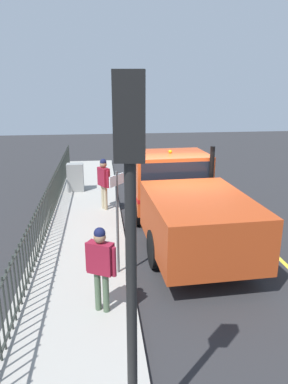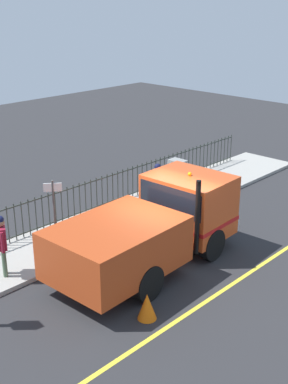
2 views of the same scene
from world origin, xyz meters
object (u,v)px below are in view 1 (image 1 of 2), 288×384
object	(u,v)px
utility_cabinet	(75,177)
traffic_light_near	(130,204)
street_sign	(117,211)
work_truck	(181,197)
pedestrian_distant	(101,261)
worker_standing	(104,179)
traffic_cone	(269,258)

from	to	relation	value
utility_cabinet	traffic_light_near	bearing A→B (deg)	97.00
traffic_light_near	street_sign	distance (m)	4.43
work_truck	utility_cabinet	bearing A→B (deg)	122.10
street_sign	work_truck	bearing A→B (deg)	-133.30
work_truck	pedestrian_distant	world-z (taller)	work_truck
pedestrian_distant	utility_cabinet	distance (m)	8.52
work_truck	street_sign	distance (m)	2.89
pedestrian_distant	utility_cabinet	xyz separation A→B (m)	(1.01, -8.45, -0.49)
worker_standing	street_sign	world-z (taller)	street_sign
street_sign	pedestrian_distant	bearing A→B (deg)	74.88
pedestrian_distant	utility_cabinet	world-z (taller)	pedestrian_distant
worker_standing	pedestrian_distant	distance (m)	6.00
work_truck	utility_cabinet	size ratio (longest dim) A/B	5.24
work_truck	utility_cabinet	world-z (taller)	work_truck
traffic_light_near	traffic_cone	distance (m)	6.17
traffic_light_near	traffic_cone	xyz separation A→B (m)	(-3.70, -4.00, -2.89)
work_truck	worker_standing	world-z (taller)	work_truck
utility_cabinet	traffic_cone	distance (m)	8.76
traffic_cone	street_sign	distance (m)	3.89
traffic_light_near	traffic_cone	size ratio (longest dim) A/B	6.56
utility_cabinet	traffic_cone	world-z (taller)	utility_cabinet
pedestrian_distant	traffic_cone	xyz separation A→B (m)	(-4.06, -1.32, -0.87)
worker_standing	street_sign	xyz separation A→B (m)	(-0.25, 4.54, 0.41)
worker_standing	traffic_light_near	size ratio (longest dim) A/B	0.42
worker_standing	pedestrian_distant	bearing A→B (deg)	-29.23
utility_cabinet	traffic_cone	size ratio (longest dim) A/B	1.74
work_truck	utility_cabinet	distance (m)	5.98
traffic_light_near	street_sign	bearing A→B (deg)	97.74
utility_cabinet	street_sign	world-z (taller)	street_sign
work_truck	street_sign	size ratio (longest dim) A/B	2.48
worker_standing	pedestrian_distant	xyz separation A→B (m)	(0.14, 6.00, -0.05)
street_sign	traffic_light_near	bearing A→B (deg)	89.45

